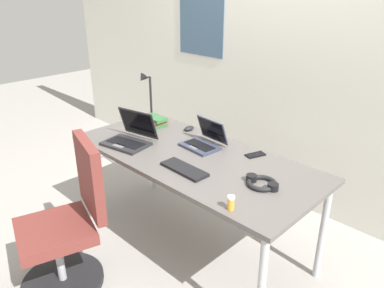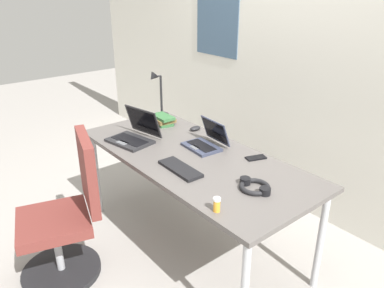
% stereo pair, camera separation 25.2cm
% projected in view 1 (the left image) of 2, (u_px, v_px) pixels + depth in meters
% --- Properties ---
extents(ground_plane, '(12.00, 12.00, 0.00)m').
position_uv_depth(ground_plane, '(192.00, 242.00, 2.85)').
color(ground_plane, gray).
extents(wall_back, '(6.00, 0.13, 2.60)m').
position_uv_depth(wall_back, '(286.00, 52.00, 3.06)').
color(wall_back, silver).
rests_on(wall_back, ground_plane).
extents(desk, '(1.80, 0.80, 0.74)m').
position_uv_depth(desk, '(192.00, 162.00, 2.58)').
color(desk, '#595451').
rests_on(desk, ground_plane).
extents(desk_lamp, '(0.12, 0.18, 0.40)m').
position_uv_depth(desk_lamp, '(148.00, 96.00, 3.18)').
color(desk_lamp, black).
rests_on(desk_lamp, desk).
extents(laptop_front_right, '(0.37, 0.34, 0.23)m').
position_uv_depth(laptop_front_right, '(130.00, 137.00, 2.72)').
color(laptop_front_right, '#232326').
rests_on(laptop_front_right, desk).
extents(laptop_near_lamp, '(0.28, 0.27, 0.19)m').
position_uv_depth(laptop_near_lamp, '(204.00, 141.00, 2.67)').
color(laptop_near_lamp, '#33384C').
rests_on(laptop_near_lamp, desk).
extents(external_keyboard, '(0.33, 0.13, 0.02)m').
position_uv_depth(external_keyboard, '(184.00, 169.00, 2.34)').
color(external_keyboard, black).
rests_on(external_keyboard, desk).
extents(computer_mouse, '(0.06, 0.10, 0.03)m').
position_uv_depth(computer_mouse, '(189.00, 128.00, 2.97)').
color(computer_mouse, black).
rests_on(computer_mouse, desk).
extents(cell_phone, '(0.11, 0.15, 0.01)m').
position_uv_depth(cell_phone, '(255.00, 155.00, 2.55)').
color(cell_phone, black).
rests_on(cell_phone, desk).
extents(headphones, '(0.21, 0.18, 0.04)m').
position_uv_depth(headphones, '(262.00, 183.00, 2.17)').
color(headphones, black).
rests_on(headphones, desk).
extents(pill_bottle, '(0.04, 0.04, 0.08)m').
position_uv_depth(pill_bottle, '(231.00, 203.00, 1.93)').
color(pill_bottle, gold).
rests_on(pill_bottle, desk).
extents(book_stack, '(0.20, 0.17, 0.08)m').
position_uv_depth(book_stack, '(156.00, 121.00, 3.07)').
color(book_stack, '#336638').
rests_on(book_stack, desk).
extents(office_chair, '(0.55, 0.60, 0.97)m').
position_uv_depth(office_chair, '(68.00, 230.00, 2.35)').
color(office_chair, black).
rests_on(office_chair, ground_plane).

